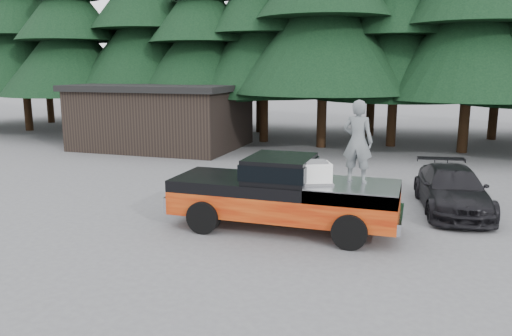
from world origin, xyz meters
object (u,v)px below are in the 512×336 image
(parked_car, at_px, (452,189))
(man_on_bed, at_px, (358,141))
(pickup_truck, at_px, (284,204))
(utility_building, at_px, (163,116))
(air_compressor, at_px, (315,173))

(parked_car, bearing_deg, man_on_bed, -137.78)
(pickup_truck, xyz_separation_m, man_on_bed, (1.81, 0.26, 1.70))
(utility_building, bearing_deg, parked_car, -30.40)
(man_on_bed, xyz_separation_m, utility_building, (-11.46, 11.09, -0.70))
(man_on_bed, height_order, parked_car, man_on_bed)
(pickup_truck, xyz_separation_m, air_compressor, (0.85, -0.23, 0.92))
(utility_building, bearing_deg, pickup_truck, -49.64)
(air_compressor, bearing_deg, pickup_truck, 141.29)
(parked_car, bearing_deg, air_compressor, -142.78)
(air_compressor, relative_size, man_on_bed, 0.36)
(air_compressor, bearing_deg, parked_car, 21.08)
(air_compressor, bearing_deg, utility_building, 108.39)
(pickup_truck, relative_size, air_compressor, 8.08)
(air_compressor, height_order, man_on_bed, man_on_bed)
(utility_building, bearing_deg, man_on_bed, -44.08)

